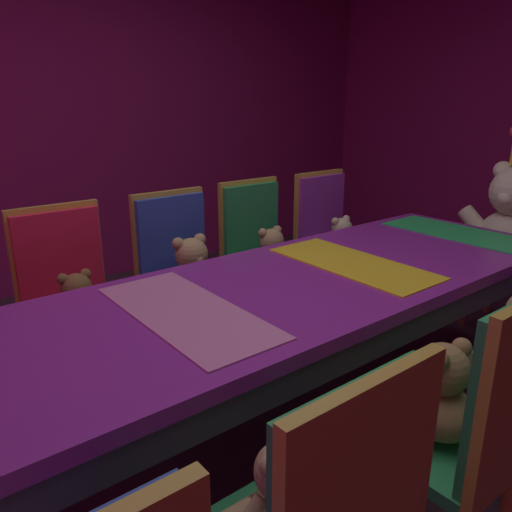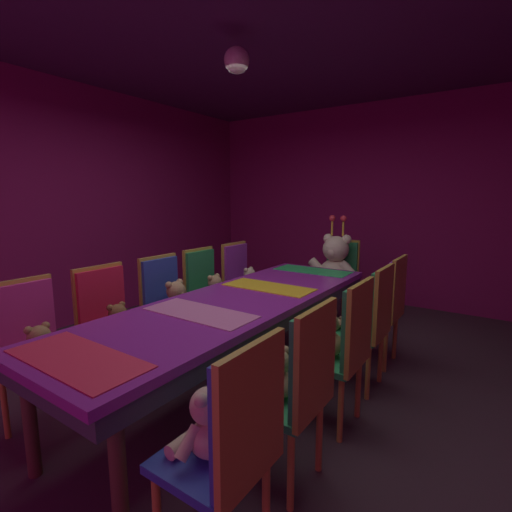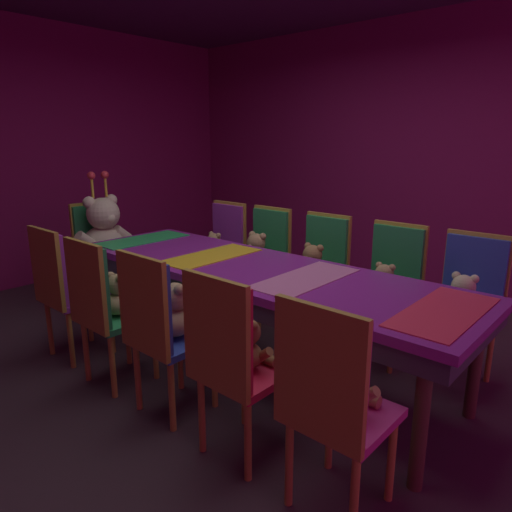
# 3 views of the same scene
# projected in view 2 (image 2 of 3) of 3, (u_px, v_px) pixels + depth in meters

# --- Properties ---
(ground_plane) EXTENTS (7.90, 7.90, 0.00)m
(ground_plane) POSITION_uv_depth(u_px,v_px,m) (239.00, 390.00, 2.90)
(ground_plane) COLOR #3F2D38
(wall_back) EXTENTS (5.20, 0.12, 2.80)m
(wall_back) POSITION_uv_depth(u_px,v_px,m) (373.00, 203.00, 5.29)
(wall_back) COLOR #8C1959
(wall_back) RESTS_ON ground_plane
(wall_left) EXTENTS (0.12, 6.40, 2.80)m
(wall_left) POSITION_uv_depth(u_px,v_px,m) (52.00, 205.00, 4.13)
(wall_left) COLOR #8C1959
(wall_left) RESTS_ON ground_plane
(banquet_table) EXTENTS (0.90, 2.98, 0.75)m
(banquet_table) POSITION_uv_depth(u_px,v_px,m) (238.00, 309.00, 2.80)
(banquet_table) COLOR purple
(banquet_table) RESTS_ON ground_plane
(chair_left_0) EXTENTS (0.42, 0.41, 0.98)m
(chair_left_0) POSITION_uv_depth(u_px,v_px,m) (29.00, 341.00, 2.34)
(chair_left_0) COLOR #CC338C
(chair_left_0) RESTS_ON ground_plane
(teddy_left_0) EXTENTS (0.22, 0.29, 0.27)m
(teddy_left_0) POSITION_uv_depth(u_px,v_px,m) (41.00, 349.00, 2.27)
(teddy_left_0) COLOR #9E7247
(teddy_left_0) RESTS_ON chair_left_0
(chair_left_1) EXTENTS (0.42, 0.41, 0.98)m
(chair_left_1) POSITION_uv_depth(u_px,v_px,m) (107.00, 317.00, 2.80)
(chair_left_1) COLOR red
(chair_left_1) RESTS_ON ground_plane
(teddy_left_1) EXTENTS (0.22, 0.28, 0.27)m
(teddy_left_1) POSITION_uv_depth(u_px,v_px,m) (119.00, 324.00, 2.73)
(teddy_left_1) COLOR brown
(teddy_left_1) RESTS_ON chair_left_1
(chair_left_2) EXTENTS (0.42, 0.41, 0.98)m
(chair_left_2) POSITION_uv_depth(u_px,v_px,m) (165.00, 300.00, 3.27)
(chair_left_2) COLOR #2D47B2
(chair_left_2) RESTS_ON ground_plane
(teddy_left_2) EXTENTS (0.27, 0.35, 0.33)m
(teddy_left_2) POSITION_uv_depth(u_px,v_px,m) (177.00, 302.00, 3.18)
(teddy_left_2) COLOR tan
(teddy_left_2) RESTS_ON chair_left_2
(chair_left_3) EXTENTS (0.42, 0.41, 0.98)m
(chair_left_3) POSITION_uv_depth(u_px,v_px,m) (205.00, 287.00, 3.73)
(chair_left_3) COLOR #268C4C
(chair_left_3) RESTS_ON ground_plane
(teddy_left_3) EXTENTS (0.23, 0.30, 0.28)m
(teddy_left_3) POSITION_uv_depth(u_px,v_px,m) (215.00, 291.00, 3.65)
(teddy_left_3) COLOR tan
(teddy_left_3) RESTS_ON chair_left_3
(chair_left_4) EXTENTS (0.42, 0.41, 0.98)m
(chair_left_4) POSITION_uv_depth(u_px,v_px,m) (240.00, 277.00, 4.17)
(chair_left_4) COLOR purple
(chair_left_4) RESTS_ON ground_plane
(teddy_left_4) EXTENTS (0.22, 0.28, 0.27)m
(teddy_left_4) POSITION_uv_depth(u_px,v_px,m) (250.00, 281.00, 4.10)
(teddy_left_4) COLOR beige
(teddy_left_4) RESTS_ON chair_left_4
(chair_right_0) EXTENTS (0.42, 0.41, 0.98)m
(chair_right_0) POSITION_uv_depth(u_px,v_px,m) (236.00, 436.00, 1.41)
(chair_right_0) COLOR #2D47B2
(chair_right_0) RESTS_ON ground_plane
(teddy_right_0) EXTENTS (0.24, 0.31, 0.30)m
(teddy_right_0) POSITION_uv_depth(u_px,v_px,m) (207.00, 426.00, 1.49)
(teddy_right_0) COLOR beige
(teddy_right_0) RESTS_ON chair_right_0
(chair_right_1) EXTENTS (0.42, 0.41, 0.98)m
(chair_right_1) POSITION_uv_depth(u_px,v_px,m) (301.00, 379.00, 1.85)
(chair_right_1) COLOR #268C4C
(chair_right_1) RESTS_ON ground_plane
(teddy_right_1) EXTENTS (0.22, 0.28, 0.27)m
(teddy_right_1) POSITION_uv_depth(u_px,v_px,m) (277.00, 376.00, 1.94)
(teddy_right_1) COLOR tan
(teddy_right_1) RESTS_ON chair_right_1
(chair_right_2) EXTENTS (0.42, 0.41, 0.98)m
(chair_right_2) POSITION_uv_depth(u_px,v_px,m) (347.00, 340.00, 2.35)
(chair_right_2) COLOR #268C4C
(chair_right_2) RESTS_ON ground_plane
(teddy_right_2) EXTENTS (0.26, 0.33, 0.31)m
(teddy_right_2) POSITION_uv_depth(u_px,v_px,m) (325.00, 336.00, 2.43)
(teddy_right_2) COLOR #9E7247
(teddy_right_2) RESTS_ON chair_right_2
(chair_right_3) EXTENTS (0.42, 0.41, 0.98)m
(chair_right_3) POSITION_uv_depth(u_px,v_px,m) (372.00, 316.00, 2.83)
(chair_right_3) COLOR #268C4C
(chair_right_3) RESTS_ON ground_plane
(teddy_right_3) EXTENTS (0.27, 0.35, 0.33)m
(teddy_right_3) POSITION_uv_depth(u_px,v_px,m) (354.00, 312.00, 2.91)
(teddy_right_3) COLOR tan
(teddy_right_3) RESTS_ON chair_right_3
(chair_right_4) EXTENTS (0.42, 0.41, 0.98)m
(chair_right_4) POSITION_uv_depth(u_px,v_px,m) (389.00, 300.00, 3.26)
(chair_right_4) COLOR purple
(chair_right_4) RESTS_ON ground_plane
(teddy_right_4) EXTENTS (0.21, 0.28, 0.26)m
(teddy_right_4) POSITION_uv_depth(u_px,v_px,m) (372.00, 300.00, 3.35)
(teddy_right_4) COLOR tan
(teddy_right_4) RESTS_ON chair_right_4
(throne_chair) EXTENTS (0.41, 0.42, 0.98)m
(throne_chair) POSITION_uv_depth(u_px,v_px,m) (340.00, 272.00, 4.47)
(throne_chair) COLOR #268C4C
(throne_chair) RESTS_ON ground_plane
(king_teddy_bear) EXTENTS (0.64, 0.50, 0.82)m
(king_teddy_bear) POSITION_uv_depth(u_px,v_px,m) (335.00, 264.00, 4.31)
(king_teddy_bear) COLOR beige
(king_teddy_bear) RESTS_ON throne_chair
(pendant_light) EXTENTS (0.20, 0.20, 0.20)m
(pendant_light) POSITION_uv_depth(u_px,v_px,m) (237.00, 60.00, 2.89)
(pendant_light) COLOR white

